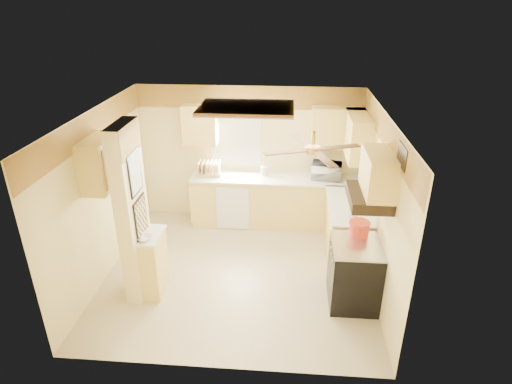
# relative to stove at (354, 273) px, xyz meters

# --- Properties ---
(floor) EXTENTS (4.00, 4.00, 0.00)m
(floor) POSITION_rel_stove_xyz_m (-1.67, 0.55, -0.46)
(floor) COLOR tan
(floor) RESTS_ON ground
(ceiling) EXTENTS (4.00, 4.00, 0.00)m
(ceiling) POSITION_rel_stove_xyz_m (-1.67, 0.55, 2.04)
(ceiling) COLOR white
(ceiling) RESTS_ON wall_back
(wall_back) EXTENTS (4.00, 0.00, 4.00)m
(wall_back) POSITION_rel_stove_xyz_m (-1.67, 2.45, 0.79)
(wall_back) COLOR #F1DB93
(wall_back) RESTS_ON floor
(wall_front) EXTENTS (4.00, 0.00, 4.00)m
(wall_front) POSITION_rel_stove_xyz_m (-1.67, -1.35, 0.79)
(wall_front) COLOR #F1DB93
(wall_front) RESTS_ON floor
(wall_left) EXTENTS (0.00, 3.80, 3.80)m
(wall_left) POSITION_rel_stove_xyz_m (-3.67, 0.55, 0.79)
(wall_left) COLOR #F1DB93
(wall_left) RESTS_ON floor
(wall_right) EXTENTS (0.00, 3.80, 3.80)m
(wall_right) POSITION_rel_stove_xyz_m (0.33, 0.55, 0.79)
(wall_right) COLOR #F1DB93
(wall_right) RESTS_ON floor
(wallpaper_border) EXTENTS (4.00, 0.02, 0.40)m
(wallpaper_border) POSITION_rel_stove_xyz_m (-1.67, 2.43, 1.84)
(wallpaper_border) COLOR gold
(wallpaper_border) RESTS_ON wall_back
(partition_column) EXTENTS (0.20, 0.70, 2.50)m
(partition_column) POSITION_rel_stove_xyz_m (-3.02, 0.00, 0.79)
(partition_column) COLOR #F1DB93
(partition_column) RESTS_ON floor
(partition_ledge) EXTENTS (0.25, 0.55, 0.90)m
(partition_ledge) POSITION_rel_stove_xyz_m (-2.80, 0.00, -0.01)
(partition_ledge) COLOR #DAC263
(partition_ledge) RESTS_ON floor
(ledge_top) EXTENTS (0.28, 0.58, 0.04)m
(ledge_top) POSITION_rel_stove_xyz_m (-2.80, 0.00, 0.46)
(ledge_top) COLOR silver
(ledge_top) RESTS_ON partition_ledge
(lower_cabinets_back) EXTENTS (3.00, 0.60, 0.90)m
(lower_cabinets_back) POSITION_rel_stove_xyz_m (-1.17, 2.15, -0.01)
(lower_cabinets_back) COLOR #DAC263
(lower_cabinets_back) RESTS_ON floor
(lower_cabinets_right) EXTENTS (0.60, 1.40, 0.90)m
(lower_cabinets_right) POSITION_rel_stove_xyz_m (0.03, 1.15, -0.01)
(lower_cabinets_right) COLOR #DAC263
(lower_cabinets_right) RESTS_ON floor
(countertop_back) EXTENTS (3.04, 0.64, 0.04)m
(countertop_back) POSITION_rel_stove_xyz_m (-1.17, 2.14, 0.46)
(countertop_back) COLOR silver
(countertop_back) RESTS_ON lower_cabinets_back
(countertop_right) EXTENTS (0.64, 1.44, 0.04)m
(countertop_right) POSITION_rel_stove_xyz_m (0.02, 1.15, 0.46)
(countertop_right) COLOR silver
(countertop_right) RESTS_ON lower_cabinets_right
(dishwasher_panel) EXTENTS (0.58, 0.02, 0.80)m
(dishwasher_panel) POSITION_rel_stove_xyz_m (-1.92, 1.84, -0.03)
(dishwasher_panel) COLOR white
(dishwasher_panel) RESTS_ON lower_cabinets_back
(window) EXTENTS (0.92, 0.02, 1.02)m
(window) POSITION_rel_stove_xyz_m (-1.92, 2.44, 1.09)
(window) COLOR white
(window) RESTS_ON wall_back
(upper_cab_back_left) EXTENTS (0.60, 0.35, 0.70)m
(upper_cab_back_left) POSITION_rel_stove_xyz_m (-2.52, 2.27, 1.39)
(upper_cab_back_left) COLOR #DAC263
(upper_cab_back_left) RESTS_ON wall_back
(upper_cab_back_right) EXTENTS (0.90, 0.35, 0.70)m
(upper_cab_back_right) POSITION_rel_stove_xyz_m (-0.12, 2.27, 1.39)
(upper_cab_back_right) COLOR #DAC263
(upper_cab_back_right) RESTS_ON wall_back
(upper_cab_right) EXTENTS (0.35, 1.00, 0.70)m
(upper_cab_right) POSITION_rel_stove_xyz_m (0.16, 1.80, 1.39)
(upper_cab_right) COLOR #DAC263
(upper_cab_right) RESTS_ON wall_right
(upper_cab_left_wall) EXTENTS (0.35, 0.75, 0.70)m
(upper_cab_left_wall) POSITION_rel_stove_xyz_m (-3.49, 0.30, 1.39)
(upper_cab_left_wall) COLOR #DAC263
(upper_cab_left_wall) RESTS_ON wall_left
(upper_cab_over_stove) EXTENTS (0.35, 0.76, 0.52)m
(upper_cab_over_stove) POSITION_rel_stove_xyz_m (0.16, 0.00, 1.49)
(upper_cab_over_stove) COLOR #DAC263
(upper_cab_over_stove) RESTS_ON wall_right
(stove) EXTENTS (0.68, 0.77, 0.92)m
(stove) POSITION_rel_stove_xyz_m (0.00, 0.00, 0.00)
(stove) COLOR black
(stove) RESTS_ON floor
(range_hood) EXTENTS (0.50, 0.76, 0.14)m
(range_hood) POSITION_rel_stove_xyz_m (0.07, 0.00, 1.16)
(range_hood) COLOR black
(range_hood) RESTS_ON upper_cab_over_stove
(poster_menu) EXTENTS (0.02, 0.42, 0.57)m
(poster_menu) POSITION_rel_stove_xyz_m (-2.91, 0.00, 1.39)
(poster_menu) COLOR black
(poster_menu) RESTS_ON partition_column
(poster_nashville) EXTENTS (0.02, 0.42, 0.57)m
(poster_nashville) POSITION_rel_stove_xyz_m (-2.91, 0.00, 0.74)
(poster_nashville) COLOR black
(poster_nashville) RESTS_ON partition_column
(ceiling_light_panel) EXTENTS (1.35, 0.95, 0.06)m
(ceiling_light_panel) POSITION_rel_stove_xyz_m (-1.57, 1.05, 2.00)
(ceiling_light_panel) COLOR brown
(ceiling_light_panel) RESTS_ON ceiling
(ceiling_fan) EXTENTS (1.15, 1.15, 0.26)m
(ceiling_fan) POSITION_rel_stove_xyz_m (-0.67, -0.15, 1.83)
(ceiling_fan) COLOR gold
(ceiling_fan) RESTS_ON ceiling
(vent_grate) EXTENTS (0.02, 0.40, 0.25)m
(vent_grate) POSITION_rel_stove_xyz_m (0.31, -0.35, 1.84)
(vent_grate) COLOR black
(vent_grate) RESTS_ON wall_right
(microwave) EXTENTS (0.56, 0.42, 0.29)m
(microwave) POSITION_rel_stove_xyz_m (-0.26, 2.17, 0.62)
(microwave) COLOR white
(microwave) RESTS_ON countertop_back
(bowl) EXTENTS (0.27, 0.27, 0.05)m
(bowl) POSITION_rel_stove_xyz_m (-2.84, -0.14, 0.51)
(bowl) COLOR white
(bowl) RESTS_ON ledge_top
(dutch_oven) EXTENTS (0.29, 0.29, 0.19)m
(dutch_oven) POSITION_rel_stove_xyz_m (0.05, 0.27, 0.55)
(dutch_oven) COLOR red
(dutch_oven) RESTS_ON stove
(kettle) EXTENTS (0.15, 0.15, 0.22)m
(kettle) POSITION_rel_stove_xyz_m (0.03, 0.71, 0.58)
(kettle) COLOR silver
(kettle) RESTS_ON countertop_right
(dish_rack) EXTENTS (0.44, 0.34, 0.24)m
(dish_rack) POSITION_rel_stove_xyz_m (-2.38, 2.18, 0.57)
(dish_rack) COLOR tan
(dish_rack) RESTS_ON countertop_back
(utensil_crock) EXTENTS (0.12, 0.12, 0.24)m
(utensil_crock) POSITION_rel_stove_xyz_m (-1.39, 2.25, 0.56)
(utensil_crock) COLOR white
(utensil_crock) RESTS_ON countertop_back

